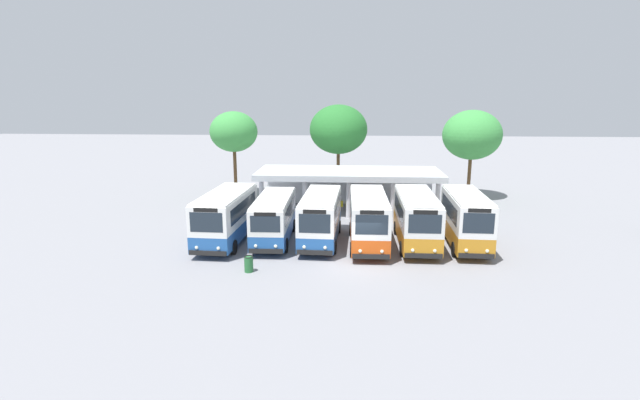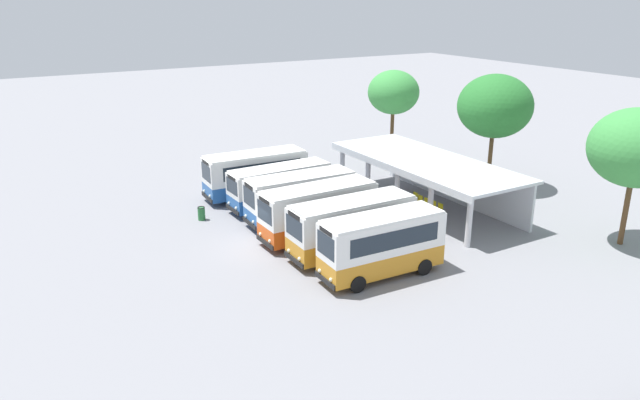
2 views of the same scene
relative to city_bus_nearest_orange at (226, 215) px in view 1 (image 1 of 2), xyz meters
name	(u,v)px [view 1 (image 1 of 2)]	position (x,y,z in m)	size (l,w,h in m)	color
ground_plane	(358,264)	(8.54, -3.56, -1.83)	(180.00, 180.00, 0.00)	gray
city_bus_nearest_orange	(226,215)	(0.00, 0.00, 0.00)	(2.70, 7.61, 3.32)	black
city_bus_second_in_row	(274,217)	(3.07, 0.46, -0.17)	(2.36, 7.36, 2.98)	black
city_bus_middle_cream	(321,216)	(6.15, 0.39, -0.07)	(2.53, 7.36, 3.19)	black
city_bus_fourth_amber	(368,218)	(9.22, -0.07, 0.00)	(2.42, 7.36, 3.33)	black
city_bus_fifth_blue	(416,217)	(12.29, 0.33, -0.01)	(2.43, 7.53, 3.30)	black
city_bus_far_end_green	(466,218)	(15.36, 0.16, 0.04)	(2.40, 6.90, 3.41)	black
terminal_canopy	(349,178)	(7.92, 9.90, 0.81)	(15.09, 5.90, 3.40)	silver
waiting_chair_end_by_column	(340,205)	(7.25, 9.00, -1.31)	(0.46, 0.46, 0.86)	slate
waiting_chair_second_from_end	(349,205)	(7.92, 8.90, -1.31)	(0.46, 0.46, 0.86)	slate
waiting_chair_middle_seat	(357,206)	(8.60, 8.87, -1.31)	(0.46, 0.46, 0.86)	slate
waiting_chair_fourth_seat	(365,206)	(9.28, 8.93, -1.31)	(0.46, 0.46, 0.86)	slate
waiting_chair_fifth_seat	(373,206)	(9.96, 8.95, -1.31)	(0.46, 0.46, 0.86)	slate
roadside_tree_behind_canopy	(338,129)	(6.83, 16.65, 4.42)	(5.58, 5.58, 8.64)	brown
roadside_tree_east_of_canopy	(472,135)	(19.18, 15.10, 4.08)	(5.35, 5.35, 8.20)	brown
roadside_tree_west_of_canopy	(234,132)	(-2.97, 14.63, 4.29)	(4.46, 4.46, 8.04)	brown
litter_bin_apron	(249,264)	(2.56, -5.14, -1.38)	(0.49, 0.49, 0.90)	#266633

